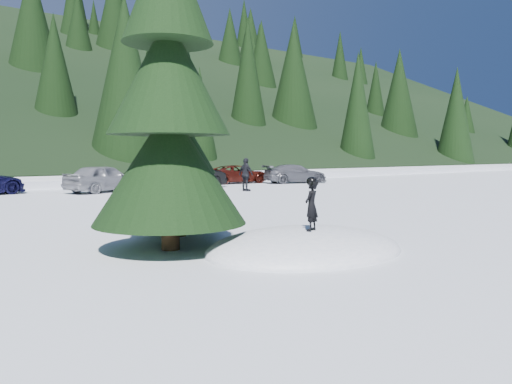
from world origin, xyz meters
TOP-DOWN VIEW (x-y plane):
  - ground at (0.00, 0.00)m, footprint 200.00×200.00m
  - snow_mound at (0.00, 0.00)m, footprint 4.48×3.52m
  - spruce_tall at (-2.20, 1.80)m, footprint 3.20×3.20m
  - spruce_short at (-1.20, 3.20)m, footprint 2.20×2.20m
  - child_skier at (-0.14, -0.33)m, footprint 0.43×0.37m
  - adult_0 at (3.54, 11.11)m, footprint 0.93×0.75m
  - adult_1 at (8.60, 13.98)m, footprint 0.53×1.08m
  - car_4 at (2.31, 17.97)m, footprint 4.59×3.03m
  - car_5 at (7.31, 17.52)m, footprint 4.77×2.81m
  - car_6 at (12.28, 20.08)m, footprint 4.50×2.27m
  - car_7 at (15.57, 17.85)m, footprint 4.70×3.00m

SIDE VIEW (x-z plane):
  - ground at x=0.00m, z-range 0.00..0.00m
  - snow_mound at x=0.00m, z-range -0.48..0.48m
  - car_6 at x=12.28m, z-range 0.00..1.22m
  - car_7 at x=15.57m, z-range 0.00..1.27m
  - car_4 at x=2.31m, z-range 0.00..1.45m
  - car_5 at x=7.31m, z-range 0.00..1.48m
  - adult_1 at x=8.60m, z-range 0.00..1.79m
  - adult_0 at x=3.54m, z-range 0.00..1.80m
  - child_skier at x=-0.14m, z-range 0.48..1.49m
  - spruce_short at x=-1.20m, z-range -0.58..4.79m
  - spruce_tall at x=-2.20m, z-range -0.98..7.62m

